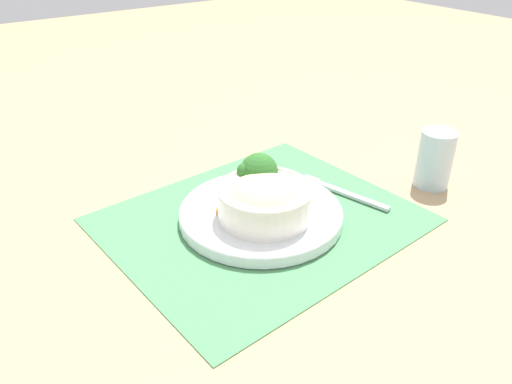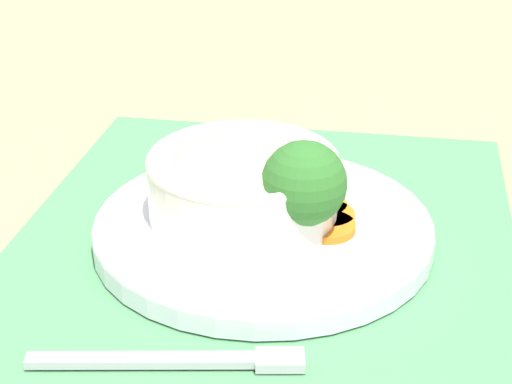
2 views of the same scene
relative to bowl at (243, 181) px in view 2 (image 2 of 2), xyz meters
The scene contains 10 objects.
ground_plane 0.06m from the bowl, 72.10° to the left, with size 4.00×4.00×0.00m, color tan.
placemat 0.05m from the bowl, 72.10° to the left, with size 0.52×0.45×0.00m.
plate 0.04m from the bowl, 72.10° to the left, with size 0.28×0.28×0.02m.
bowl is the anchor object (origin of this frame).
broccoli_floret 0.06m from the bowl, 63.48° to the left, with size 0.07×0.07×0.08m.
carrot_slice_near 0.08m from the bowl, 85.59° to the left, with size 0.05×0.05×0.01m.
carrot_slice_middle 0.07m from the bowl, 100.20° to the left, with size 0.05×0.05×0.01m.
carrot_slice_far 0.07m from the bowl, 115.27° to the left, with size 0.05×0.05×0.01m.
carrot_slice_extra 0.07m from the bowl, 131.14° to the left, with size 0.05×0.05×0.01m.
fork 0.18m from the bowl, ahead, with size 0.06×0.18×0.01m.
Camera 2 is at (0.60, 0.14, 0.36)m, focal length 60.00 mm.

